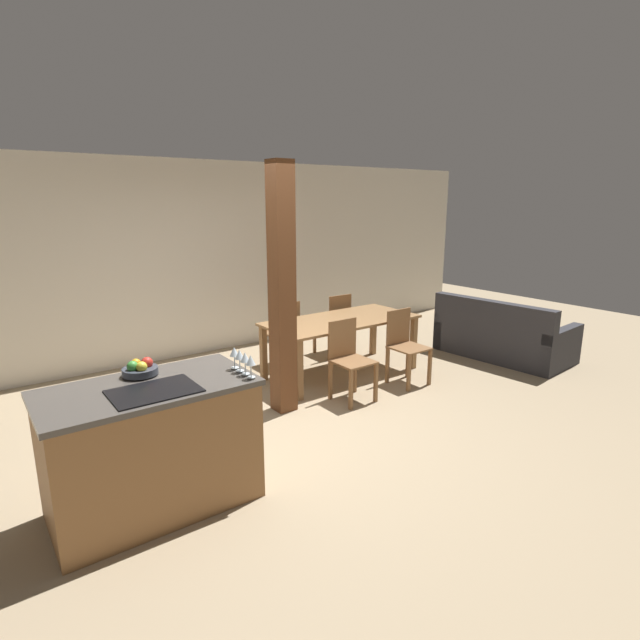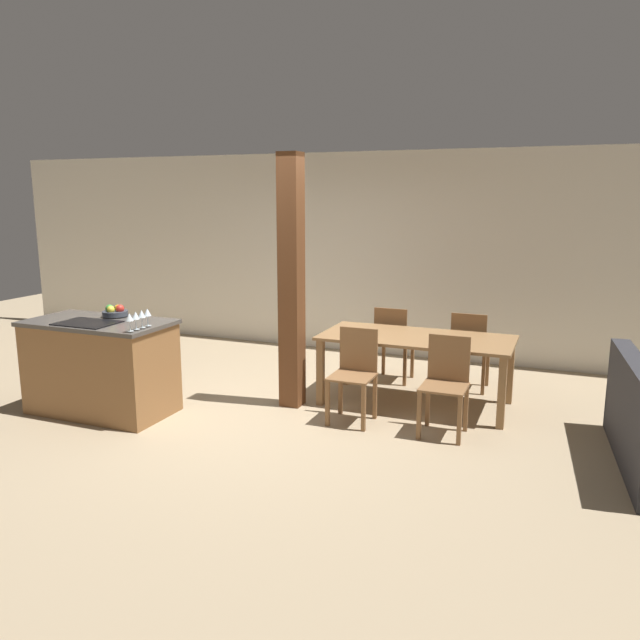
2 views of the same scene
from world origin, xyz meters
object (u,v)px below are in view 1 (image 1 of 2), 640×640
(dining_chair_near_right, at_px, (405,345))
(dining_chair_far_left, at_px, (283,332))
(dining_chair_near_left, at_px, (349,358))
(couch, at_px, (502,338))
(timber_post, at_px, (282,291))
(dining_table, at_px, (341,326))
(wine_glass_near, at_px, (251,361))
(wine_glass_far, at_px, (239,355))
(dining_chair_far_right, at_px, (335,323))
(kitchen_island, at_px, (153,447))
(wine_glass_middle, at_px, (245,358))
(fruit_bowl, at_px, (140,369))
(wine_glass_end, at_px, (234,352))

(dining_chair_near_right, height_order, dining_chair_far_left, same)
(dining_chair_far_left, bearing_deg, dining_chair_near_right, 122.54)
(dining_chair_near_left, height_order, dining_chair_near_right, same)
(dining_chair_near_left, xyz_separation_m, dining_chair_near_right, (0.87, 0.00, 0.00))
(dining_chair_near_right, xyz_separation_m, couch, (1.85, -0.10, -0.20))
(timber_post, bearing_deg, dining_table, 22.92)
(wine_glass_near, xyz_separation_m, wine_glass_far, (0.00, 0.17, 0.00))
(dining_chair_near_left, bearing_deg, dining_chair_far_right, 57.46)
(dining_table, height_order, dining_chair_far_left, dining_chair_far_left)
(kitchen_island, bearing_deg, wine_glass_middle, -19.24)
(kitchen_island, xyz_separation_m, dining_chair_far_right, (3.28, 2.08, 0.01))
(wine_glass_far, distance_m, dining_table, 2.72)
(fruit_bowl, height_order, dining_chair_far_right, fruit_bowl)
(kitchen_island, relative_size, dining_table, 0.74)
(fruit_bowl, height_order, dining_chair_near_left, fruit_bowl)
(wine_glass_far, bearing_deg, dining_table, 34.98)
(dining_chair_far_left, distance_m, dining_chair_far_right, 0.87)
(dining_table, height_order, dining_chair_near_left, dining_chair_near_left)
(dining_table, height_order, dining_chair_far_right, dining_chair_far_right)
(fruit_bowl, relative_size, timber_post, 0.10)
(wine_glass_near, height_order, dining_chair_near_right, wine_glass_near)
(wine_glass_end, xyz_separation_m, dining_table, (2.20, 1.46, -0.43))
(kitchen_island, height_order, fruit_bowl, fruit_bowl)
(wine_glass_end, height_order, dining_chair_near_right, wine_glass_end)
(wine_glass_end, xyz_separation_m, couch, (4.48, 0.67, -0.79))
(fruit_bowl, height_order, couch, fruit_bowl)
(wine_glass_middle, xyz_separation_m, dining_table, (2.20, 1.62, -0.43))
(dining_chair_near_right, bearing_deg, wine_glass_middle, -160.32)
(kitchen_island, distance_m, wine_glass_middle, 0.90)
(wine_glass_end, bearing_deg, wine_glass_near, -90.00)
(fruit_bowl, bearing_deg, couch, 4.38)
(kitchen_island, xyz_separation_m, wine_glass_far, (0.64, -0.14, 0.60))
(dining_table, distance_m, dining_chair_far_right, 0.82)
(dining_chair_near_left, relative_size, couch, 0.49)
(wine_glass_far, height_order, couch, wine_glass_far)
(dining_chair_near_right, bearing_deg, wine_glass_end, -163.64)
(wine_glass_near, distance_m, dining_table, 2.82)
(wine_glass_near, height_order, timber_post, timber_post)
(dining_chair_far_left, bearing_deg, dining_table, 122.54)
(wine_glass_middle, relative_size, dining_chair_near_left, 0.19)
(wine_glass_far, bearing_deg, kitchen_island, 167.78)
(fruit_bowl, xyz_separation_m, dining_chair_near_right, (3.25, 0.49, -0.51))
(dining_chair_far_right, xyz_separation_m, couch, (1.85, -1.47, -0.20))
(wine_glass_end, bearing_deg, dining_chair_far_left, 50.43)
(dining_chair_near_left, bearing_deg, wine_glass_end, -156.34)
(fruit_bowl, xyz_separation_m, wine_glass_far, (0.61, -0.36, 0.08))
(wine_glass_middle, bearing_deg, dining_chair_near_right, 19.68)
(dining_chair_far_left, distance_m, timber_post, 1.60)
(couch, bearing_deg, dining_chair_near_right, 81.89)
(fruit_bowl, relative_size, dining_chair_near_left, 0.28)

